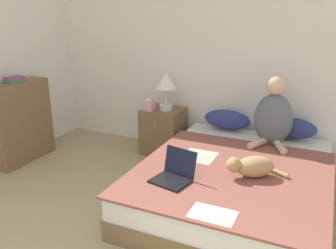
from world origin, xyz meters
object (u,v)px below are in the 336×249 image
at_px(pillow_far, 291,128).
at_px(pillow_near, 227,119).
at_px(book_stack_top, 14,80).
at_px(tissue_box, 149,106).
at_px(nightstand, 163,131).
at_px(bookshelf, 20,122).
at_px(bed, 235,183).
at_px(person_sitting, 273,115).
at_px(cat_tabby, 252,166).
at_px(laptop_open, 174,174).
at_px(table_lamp, 166,84).

bearing_deg(pillow_far, pillow_near, 180.00).
distance_m(pillow_far, book_stack_top, 3.12).
bearing_deg(tissue_box, nightstand, 41.60).
relative_size(bookshelf, book_stack_top, 4.39).
relative_size(bed, person_sitting, 2.85).
relative_size(pillow_near, book_stack_top, 2.51).
relative_size(person_sitting, nightstand, 1.30).
xyz_separation_m(pillow_near, book_stack_top, (-2.19, -1.02, 0.47)).
distance_m(cat_tabby, laptop_open, 0.66).
relative_size(bed, pillow_far, 3.86).
height_order(laptop_open, nightstand, laptop_open).
relative_size(tissue_box, bookshelf, 0.15).
height_order(bed, cat_tabby, cat_tabby).
relative_size(table_lamp, bookshelf, 0.49).
xyz_separation_m(bed, pillow_near, (-0.36, 0.91, 0.31)).
bearing_deg(laptop_open, pillow_near, 100.23).
bearing_deg(laptop_open, cat_tabby, 41.82).
xyz_separation_m(bed, laptop_open, (-0.40, -0.54, 0.25)).
bearing_deg(nightstand, tissue_box, -138.40).
height_order(pillow_far, tissue_box, tissue_box).
relative_size(bed, tissue_box, 14.86).
bearing_deg(bookshelf, person_sitting, 15.13).
distance_m(laptop_open, bookshelf, 2.20).
bearing_deg(cat_tabby, pillow_near, -97.21).
relative_size(pillow_far, person_sitting, 0.74).
height_order(cat_tabby, book_stack_top, book_stack_top).
bearing_deg(person_sitting, cat_tabby, -91.44).
distance_m(bed, person_sitting, 0.84).
distance_m(cat_tabby, table_lamp, 1.67).
relative_size(table_lamp, tissue_box, 3.32).
xyz_separation_m(pillow_far, cat_tabby, (-0.18, -1.12, -0.02)).
xyz_separation_m(bed, nightstand, (-1.14, 0.82, 0.09)).
distance_m(table_lamp, tissue_box, 0.34).
distance_m(person_sitting, bookshelf, 2.86).
distance_m(cat_tabby, tissue_box, 1.71).
xyz_separation_m(pillow_near, pillow_far, (0.71, 0.00, 0.00)).
distance_m(pillow_near, table_lamp, 0.83).
bearing_deg(pillow_far, laptop_open, -117.43).
distance_m(pillow_near, nightstand, 0.82).
bearing_deg(table_lamp, tissue_box, -150.25).
bearing_deg(bed, laptop_open, -126.39).
bearing_deg(pillow_near, tissue_box, -167.08).
bearing_deg(table_lamp, book_stack_top, -148.02).
relative_size(person_sitting, cat_tabby, 1.48).
height_order(pillow_near, bookshelf, bookshelf).
bearing_deg(tissue_box, bookshelf, -147.95).
relative_size(pillow_far, cat_tabby, 1.09).
bearing_deg(bed, book_stack_top, -177.66).
height_order(pillow_far, nightstand, pillow_far).
bearing_deg(pillow_far, bed, -111.36).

